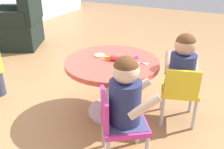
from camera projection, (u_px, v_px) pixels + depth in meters
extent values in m
plane|color=#9E7247|center=(112.00, 112.00, 2.35)|extent=(10.00, 10.00, 0.00)
cylinder|color=silver|center=(112.00, 110.00, 2.35)|extent=(0.44, 0.44, 0.03)
cylinder|color=silver|center=(112.00, 89.00, 2.25)|extent=(0.12, 0.12, 0.48)
cylinder|color=#D84C3F|center=(112.00, 63.00, 2.14)|extent=(0.81, 0.81, 0.04)
cylinder|color=#B7B7BC|center=(138.00, 129.00, 1.91)|extent=(0.03, 0.03, 0.28)
cylinder|color=#B7B7BC|center=(104.00, 132.00, 1.87)|extent=(0.03, 0.03, 0.28)
cube|color=#CC338C|center=(124.00, 123.00, 1.70)|extent=(0.42, 0.42, 0.04)
cube|color=#CC338C|center=(105.00, 109.00, 1.63)|extent=(0.24, 0.17, 0.22)
cube|color=#3F4772|center=(124.00, 123.00, 1.70)|extent=(0.37, 0.38, 0.04)
cylinder|color=navy|center=(125.00, 102.00, 1.63)|extent=(0.21, 0.21, 0.30)
sphere|color=beige|center=(126.00, 70.00, 1.53)|extent=(0.17, 0.17, 0.17)
sphere|color=#593319|center=(126.00, 69.00, 1.52)|extent=(0.16, 0.16, 0.16)
cylinder|color=beige|center=(145.00, 107.00, 1.53)|extent=(0.17, 0.21, 0.17)
cylinder|color=beige|center=(136.00, 89.00, 1.73)|extent=(0.17, 0.21, 0.17)
cylinder|color=#B7B7BC|center=(191.00, 99.00, 2.29)|extent=(0.03, 0.03, 0.28)
cylinder|color=#B7B7BC|center=(162.00, 96.00, 2.34)|extent=(0.03, 0.03, 0.28)
cylinder|color=#B7B7BC|center=(194.00, 115.00, 2.06)|extent=(0.03, 0.03, 0.28)
cylinder|color=#B7B7BC|center=(162.00, 112.00, 2.11)|extent=(0.03, 0.03, 0.28)
cube|color=yellow|center=(179.00, 89.00, 2.13)|extent=(0.37, 0.37, 0.04)
cube|color=yellow|center=(182.00, 83.00, 1.96)|extent=(0.10, 0.27, 0.22)
cube|color=#3F4772|center=(179.00, 89.00, 2.13)|extent=(0.34, 0.33, 0.04)
cylinder|color=navy|center=(182.00, 71.00, 2.06)|extent=(0.21, 0.21, 0.30)
sphere|color=tan|center=(185.00, 45.00, 1.96)|extent=(0.17, 0.17, 0.17)
sphere|color=#593319|center=(186.00, 43.00, 1.95)|extent=(0.16, 0.16, 0.16)
cylinder|color=tan|center=(195.00, 65.00, 2.12)|extent=(0.22, 0.11, 0.17)
cylinder|color=tan|center=(168.00, 63.00, 2.15)|extent=(0.22, 0.11, 0.17)
cube|color=black|center=(16.00, 34.00, 3.96)|extent=(0.94, 0.94, 0.40)
cube|color=black|center=(31.00, 6.00, 3.77)|extent=(0.70, 0.46, 0.45)
cube|color=black|center=(19.00, 11.00, 4.10)|extent=(0.38, 0.58, 0.20)
cube|color=black|center=(5.00, 19.00, 3.56)|extent=(0.38, 0.58, 0.20)
cylinder|color=#D83F3F|center=(118.00, 58.00, 2.11)|extent=(0.08, 0.15, 0.05)
cylinder|color=yellow|center=(108.00, 57.00, 2.13)|extent=(0.03, 0.05, 0.02)
cylinder|color=yellow|center=(129.00, 59.00, 2.10)|extent=(0.03, 0.05, 0.02)
cube|color=silver|center=(142.00, 63.00, 2.07)|extent=(0.06, 0.11, 0.01)
cube|color=silver|center=(142.00, 63.00, 2.07)|extent=(0.02, 0.11, 0.01)
torus|color=#3F72CC|center=(134.00, 63.00, 2.07)|extent=(0.04, 0.04, 0.01)
torus|color=#3F72CC|center=(135.00, 62.00, 2.10)|extent=(0.04, 0.04, 0.01)
cylinder|color=#F2CC72|center=(100.00, 55.00, 2.22)|extent=(0.09, 0.09, 0.01)
torus|color=red|center=(108.00, 57.00, 2.19)|extent=(0.06, 0.06, 0.01)
torus|color=#4CB259|center=(118.00, 56.00, 2.21)|extent=(0.05, 0.05, 0.01)
torus|color=#4CB259|center=(125.00, 73.00, 1.91)|extent=(0.07, 0.07, 0.01)
torus|color=#D83FA5|center=(136.00, 57.00, 2.18)|extent=(0.06, 0.06, 0.01)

